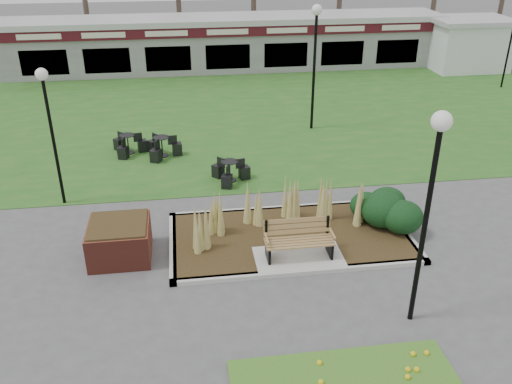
{
  "coord_description": "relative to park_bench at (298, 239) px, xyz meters",
  "views": [
    {
      "loc": [
        -2.65,
        -10.91,
        7.63
      ],
      "look_at": [
        -0.81,
        2.0,
        1.07
      ],
      "focal_mm": 38.0,
      "sensor_mm": 36.0,
      "label": 1
    }
  ],
  "objects": [
    {
      "name": "lamp_post_near_left",
      "position": [
        1.9,
        -2.58,
        2.79
      ],
      "size": [
        0.38,
        0.38,
        4.63
      ],
      "color": "black",
      "rests_on": "ground"
    },
    {
      "name": "lamp_post_mid_right",
      "position": [
        2.54,
        9.27,
        2.95
      ],
      "size": [
        0.4,
        0.4,
        4.86
      ],
      "color": "black",
      "rests_on": "ground"
    },
    {
      "name": "service_hut",
      "position": [
        13.5,
        17.75,
        0.86
      ],
      "size": [
        4.4,
        3.4,
        2.83
      ],
      "color": "white",
      "rests_on": "ground"
    },
    {
      "name": "planting_bed",
      "position": [
        1.27,
        1.1,
        -0.22
      ],
      "size": [
        6.75,
        3.4,
        1.27
      ],
      "color": "#312313",
      "rests_on": "ground"
    },
    {
      "name": "food_pavilion",
      "position": [
        0.0,
        19.71,
        0.89
      ],
      "size": [
        24.6,
        3.4,
        2.9
      ],
      "color": "gray",
      "rests_on": "ground"
    },
    {
      "name": "bistro_set_c",
      "position": [
        -3.44,
        7.16,
        -0.33
      ],
      "size": [
        1.25,
        1.36,
        0.73
      ],
      "color": "black",
      "rests_on": "ground"
    },
    {
      "name": "park_bench",
      "position": [
        0.0,
        0.0,
        0.0
      ],
      "size": [
        1.7,
        0.66,
        0.93
      ],
      "color": "#A28749",
      "rests_on": "ground"
    },
    {
      "name": "lawn",
      "position": [
        0.0,
        11.75,
        -0.58
      ],
      "size": [
        34.0,
        16.0,
        0.02
      ],
      "primitive_type": "cube",
      "color": "#235D1D",
      "rests_on": "ground"
    },
    {
      "name": "brick_planter",
      "position": [
        -4.4,
        0.75,
        -0.11
      ],
      "size": [
        1.5,
        1.5,
        0.95
      ],
      "color": "maroon",
      "rests_on": "ground"
    },
    {
      "name": "bistro_set_a",
      "position": [
        -1.25,
        4.75,
        -0.34
      ],
      "size": [
        1.26,
        1.27,
        0.69
      ],
      "color": "black",
      "rests_on": "ground"
    },
    {
      "name": "lamp_post_mid_left",
      "position": [
        -6.34,
        3.94,
        2.39
      ],
      "size": [
        0.34,
        0.34,
        4.09
      ],
      "color": "black",
      "rests_on": "ground"
    },
    {
      "name": "bistro_set_b",
      "position": [
        -4.67,
        7.63,
        -0.34
      ],
      "size": [
        1.26,
        1.29,
        0.7
      ],
      "color": "black",
      "rests_on": "ground"
    },
    {
      "name": "ground",
      "position": [
        0.0,
        -0.25,
        -0.59
      ],
      "size": [
        100.0,
        100.0,
        0.0
      ],
      "primitive_type": "plane",
      "color": "#515154",
      "rests_on": "ground"
    }
  ]
}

